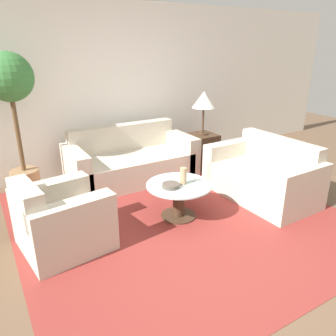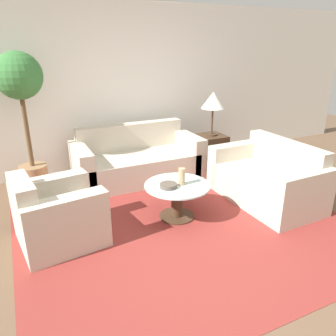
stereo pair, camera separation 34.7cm
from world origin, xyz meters
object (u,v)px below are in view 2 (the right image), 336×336
(armchair, at_px, (54,218))
(coffee_table, at_px, (177,196))
(potted_plant, at_px, (22,97))
(bowl, at_px, (168,186))
(table_lamp, at_px, (213,101))
(vase, at_px, (182,177))
(loveseat, at_px, (269,180))
(sofa_main, at_px, (137,161))

(armchair, xyz_separation_m, coffee_table, (1.39, -0.07, -0.00))
(potted_plant, xyz_separation_m, bowl, (1.35, -1.64, -0.87))
(table_lamp, bearing_deg, vase, -133.39)
(coffee_table, bearing_deg, armchair, 177.06)
(loveseat, xyz_separation_m, vase, (-1.28, 0.07, 0.26))
(armchair, xyz_separation_m, vase, (1.44, -0.09, 0.25))
(potted_plant, height_order, bowl, potted_plant)
(sofa_main, distance_m, vase, 1.44)
(coffee_table, bearing_deg, loveseat, -3.85)
(table_lamp, bearing_deg, sofa_main, 175.86)
(coffee_table, distance_m, potted_plant, 2.43)
(coffee_table, bearing_deg, sofa_main, 89.56)
(sofa_main, xyz_separation_m, bowl, (-0.14, -1.43, 0.18))
(loveseat, height_order, vase, loveseat)
(coffee_table, distance_m, table_lamp, 2.03)
(coffee_table, relative_size, table_lamp, 1.10)
(loveseat, xyz_separation_m, coffee_table, (-1.33, 0.09, 0.00))
(sofa_main, height_order, vase, sofa_main)
(coffee_table, height_order, vase, vase)
(coffee_table, relative_size, bowl, 3.86)
(armchair, relative_size, coffee_table, 1.17)
(coffee_table, distance_m, bowl, 0.22)
(sofa_main, height_order, armchair, sofa_main)
(potted_plant, height_order, vase, potted_plant)
(armchair, bearing_deg, vase, -100.97)
(sofa_main, xyz_separation_m, coffee_table, (-0.01, -1.40, 0.01))
(loveseat, distance_m, bowl, 1.47)
(potted_plant, xyz_separation_m, vase, (1.53, -1.63, -0.79))
(armchair, bearing_deg, sofa_main, -53.97)
(armchair, xyz_separation_m, bowl, (1.27, -0.10, 0.17))
(sofa_main, relative_size, potted_plant, 1.01)
(loveseat, relative_size, bowl, 7.42)
(coffee_table, bearing_deg, bowl, -167.22)
(table_lamp, relative_size, bowl, 3.52)
(sofa_main, bearing_deg, bowl, -95.49)
(armchair, relative_size, bowl, 4.53)
(armchair, distance_m, loveseat, 2.72)
(coffee_table, bearing_deg, table_lamp, 45.11)
(sofa_main, height_order, coffee_table, sofa_main)
(table_lamp, height_order, potted_plant, potted_plant)
(vase, bearing_deg, table_lamp, 46.61)
(sofa_main, distance_m, armchair, 1.93)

